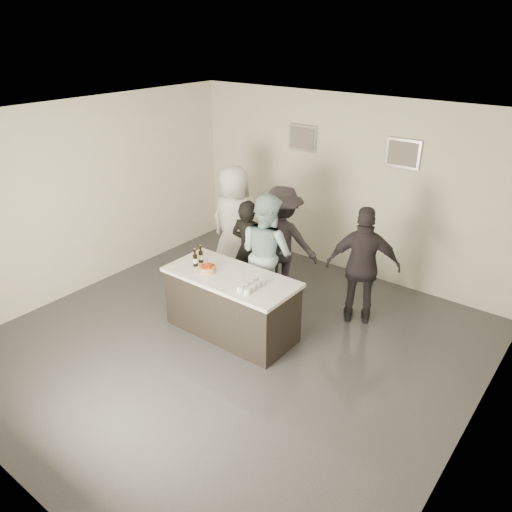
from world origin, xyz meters
name	(u,v)px	position (x,y,z in m)	size (l,w,h in m)	color
floor	(234,344)	(0.00, 0.00, 0.00)	(6.00, 6.00, 0.00)	#3D3D42
ceiling	(229,121)	(0.00, 0.00, 3.00)	(6.00, 6.00, 0.00)	white
wall_back	(347,187)	(0.00, 3.00, 1.50)	(6.00, 0.04, 3.00)	silver
wall_left	(86,197)	(-3.00, 0.00, 1.50)	(0.04, 6.00, 3.00)	silver
wall_right	(483,326)	(3.00, 0.00, 1.50)	(0.04, 6.00, 3.00)	silver
picture_left	(303,138)	(-0.90, 2.97, 2.20)	(0.54, 0.04, 0.44)	#B2B2B7
picture_right	(403,153)	(0.90, 2.97, 2.20)	(0.54, 0.04, 0.44)	#B2B2B7
bar_counter	(231,304)	(-0.22, 0.22, 0.45)	(1.86, 0.86, 0.90)	white
cake	(208,269)	(-0.54, 0.12, 0.94)	(0.23, 0.23, 0.08)	orange
beer_bottle_a	(201,254)	(-0.82, 0.28, 1.03)	(0.07, 0.07, 0.26)	black
beer_bottle_b	(195,258)	(-0.80, 0.14, 1.03)	(0.07, 0.07, 0.26)	black
tumbler_cluster	(252,285)	(0.22, 0.12, 0.94)	(0.19, 0.40, 0.08)	gold
candles	(199,275)	(-0.57, -0.02, 0.90)	(0.24, 0.08, 0.01)	pink
person_main_black	(248,250)	(-0.68, 1.18, 0.81)	(0.59, 0.39, 1.61)	black
person_main_blue	(267,253)	(-0.25, 1.08, 0.91)	(0.89, 0.69, 1.82)	#9ECACF
person_guest_left	(234,222)	(-1.36, 1.65, 0.96)	(0.94, 0.61, 1.91)	silver
person_guest_right	(363,266)	(1.05, 1.61, 0.88)	(1.03, 0.43, 1.76)	#28242B
person_guest_back	(282,241)	(-0.36, 1.61, 0.89)	(1.15, 0.66, 1.77)	#2B272E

